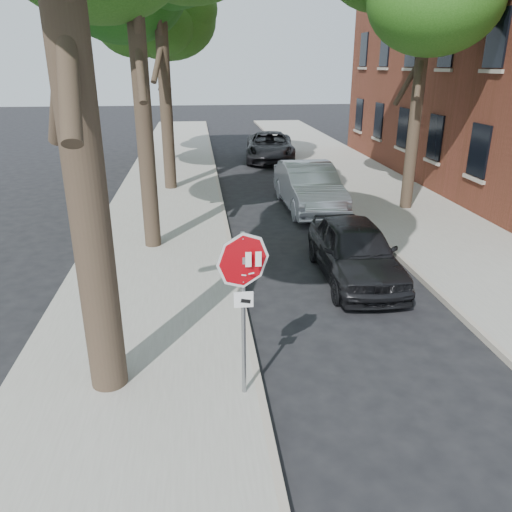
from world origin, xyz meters
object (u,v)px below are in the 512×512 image
Objects in this scene: car_a at (355,250)px; stop_sign at (243,285)px; tree_far at (162,13)px; car_d at (270,147)px; car_b at (309,187)px.

stop_sign is at bearing -123.73° from car_a.
stop_sign is 0.28× the size of tree_far.
car_a is (3.06, 4.37, -1.23)m from stop_sign.
car_a is at bearing 54.96° from stop_sign.
tree_far is at bearing 108.17° from car_a.
car_a is 0.78× the size of car_d.
stop_sign is at bearing -108.48° from car_b.
car_b is (0.24, 6.22, 0.09)m from car_a.
car_d is at bearing 88.83° from car_b.
tree_far reaches higher than car_a.
car_a is 0.85× the size of car_b.
car_a is 15.90m from car_d.
tree_far is 1.90× the size of car_b.
stop_sign is 21.88m from tree_far.
tree_far is 18.69m from car_a.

